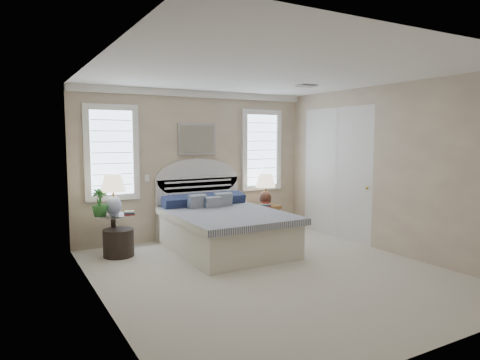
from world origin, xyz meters
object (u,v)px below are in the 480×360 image
at_px(bed, 223,226).
at_px(floor_pot, 119,243).
at_px(lamp_left, 113,190).
at_px(nightstand_right, 266,213).
at_px(lamp_right, 265,186).
at_px(side_table_left, 114,230).

xyz_separation_m(bed, floor_pot, (-1.63, 0.39, -0.17)).
bearing_deg(lamp_left, bed, -19.46).
xyz_separation_m(nightstand_right, floor_pot, (-2.93, -0.30, -0.17)).
bearing_deg(lamp_left, floor_pot, -85.32).
xyz_separation_m(floor_pot, lamp_right, (2.90, 0.27, 0.70)).
distance_m(side_table_left, lamp_right, 2.98).
bearing_deg(lamp_left, side_table_left, 125.32).
xyz_separation_m(bed, side_table_left, (-1.65, 0.59, 0.00)).
bearing_deg(floor_pot, bed, -13.53).
xyz_separation_m(lamp_left, lamp_right, (2.92, 0.08, -0.11)).
height_order(nightstand_right, lamp_left, lamp_left).
distance_m(nightstand_right, floor_pot, 2.95).
height_order(floor_pot, lamp_right, lamp_right).
bearing_deg(floor_pot, lamp_left, 94.68).
xyz_separation_m(side_table_left, lamp_right, (2.93, 0.07, 0.53)).
xyz_separation_m(side_table_left, floor_pot, (0.02, -0.20, -0.17)).
bearing_deg(side_table_left, floor_pot, -83.17).
bearing_deg(side_table_left, bed, -19.74).
height_order(bed, floor_pot, bed).
bearing_deg(side_table_left, lamp_left, -54.68).
bearing_deg(lamp_right, lamp_left, -178.36).
relative_size(nightstand_right, lamp_right, 0.84).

